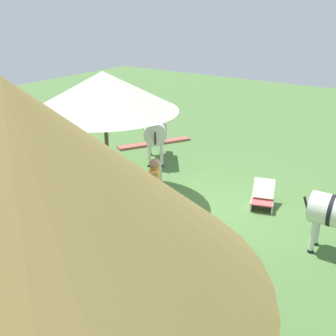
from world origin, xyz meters
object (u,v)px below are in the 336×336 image
at_px(guest_beside_umbrella, 155,186).
at_px(patio_chair_east_end, 61,181).
at_px(shade_umbrella, 104,91).
at_px(thatched_hut, 27,257).
at_px(patio_dining_table, 109,175).
at_px(zebra_by_umbrella, 155,129).
at_px(guest_behind_table, 35,160).
at_px(striped_lounge_chair, 263,198).
at_px(patio_chair_near_lawn, 155,175).

bearing_deg(guest_beside_umbrella, patio_chair_east_end, -111.93).
distance_m(shade_umbrella, patio_chair_east_end, 2.65).
bearing_deg(thatched_hut, patio_dining_table, -54.78).
height_order(thatched_hut, zebra_by_umbrella, thatched_hut).
bearing_deg(patio_chair_east_end, zebra_by_umbrella, 137.81).
bearing_deg(zebra_by_umbrella, patio_chair_east_end, -130.59).
distance_m(guest_beside_umbrella, guest_behind_table, 3.58).
xyz_separation_m(striped_lounge_chair, zebra_by_umbrella, (4.23, -1.15, 0.81)).
bearing_deg(patio_chair_east_end, shade_umbrella, 90.00).
xyz_separation_m(shade_umbrella, guest_behind_table, (1.72, 0.92, -1.86)).
distance_m(patio_chair_east_end, guest_behind_table, 0.89).
distance_m(shade_umbrella, guest_behind_table, 2.70).
relative_size(patio_chair_near_lawn, guest_beside_umbrella, 0.54).
height_order(shade_umbrella, striped_lounge_chair, shade_umbrella).
height_order(patio_chair_near_lawn, patio_chair_east_end, same).
height_order(guest_behind_table, zebra_by_umbrella, guest_behind_table).
bearing_deg(guest_behind_table, patio_chair_near_lawn, 119.33).
xyz_separation_m(patio_chair_east_end, striped_lounge_chair, (-4.51, -2.62, -0.27)).
xyz_separation_m(patio_dining_table, zebra_by_umbrella, (0.70, -3.00, 0.40)).
bearing_deg(patio_chair_near_lawn, patio_chair_east_end, 83.76).
height_order(guest_beside_umbrella, striped_lounge_chair, guest_beside_umbrella).
distance_m(guest_behind_table, striped_lounge_chair, 5.98).
bearing_deg(shade_umbrella, patio_dining_table, -36.87).
xyz_separation_m(patio_dining_table, guest_beside_umbrella, (-1.83, 0.45, 0.33)).
xyz_separation_m(guest_beside_umbrella, zebra_by_umbrella, (2.53, -3.44, 0.07)).
bearing_deg(shade_umbrella, zebra_by_umbrella, -76.79).
bearing_deg(shade_umbrella, guest_behind_table, 28.16).
height_order(guest_behind_table, striped_lounge_chair, guest_behind_table).
relative_size(thatched_hut, striped_lounge_chair, 5.73).
height_order(patio_dining_table, guest_beside_umbrella, guest_beside_umbrella).
relative_size(guest_behind_table, striped_lounge_chair, 1.78).
xyz_separation_m(guest_beside_umbrella, striped_lounge_chair, (-1.69, -2.29, -0.74)).
relative_size(patio_dining_table, zebra_by_umbrella, 0.88).
distance_m(shade_umbrella, guest_beside_umbrella, 2.65).
height_order(patio_dining_table, striped_lounge_chair, patio_dining_table).
xyz_separation_m(patio_chair_near_lawn, patio_chair_east_end, (1.79, 1.73, 0.00)).
xyz_separation_m(patio_dining_table, guest_behind_table, (1.72, 0.92, 0.34)).
bearing_deg(guest_beside_umbrella, shade_umbrella, -132.15).
bearing_deg(patio_chair_near_lawn, shade_umbrella, 90.00).
relative_size(guest_beside_umbrella, striped_lounge_chair, 1.78).
bearing_deg(striped_lounge_chair, guest_behind_table, 9.34).
height_order(thatched_hut, patio_chair_east_end, thatched_hut).
relative_size(guest_beside_umbrella, zebra_by_umbrella, 0.92).
distance_m(thatched_hut, patio_dining_table, 6.28).
distance_m(shade_umbrella, striped_lounge_chair, 4.76).
distance_m(patio_chair_near_lawn, patio_chair_east_end, 2.49).
distance_m(patio_chair_near_lawn, zebra_by_umbrella, 2.59).
xyz_separation_m(patio_dining_table, patio_chair_east_end, (0.99, 0.77, -0.14)).
height_order(thatched_hut, striped_lounge_chair, thatched_hut).
xyz_separation_m(thatched_hut, patio_dining_table, (3.50, -4.95, -1.64)).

